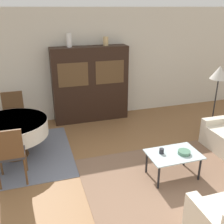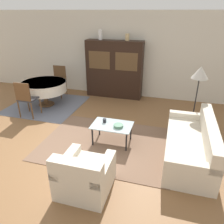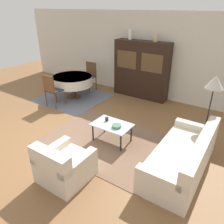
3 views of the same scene
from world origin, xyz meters
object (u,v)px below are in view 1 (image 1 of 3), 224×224
(vase_tall, at_px, (69,40))
(vase_short, at_px, (106,41))
(dining_table, at_px, (12,128))
(dining_chair_near, at_px, (10,152))
(cup, at_px, (162,151))
(bowl, at_px, (184,152))
(display_cabinet, at_px, (90,84))
(dining_chair_far, at_px, (14,112))
(coffee_table, at_px, (173,156))
(floor_lamp, at_px, (219,76))

(vase_tall, bearing_deg, vase_short, 0.00)
(dining_table, xyz_separation_m, vase_tall, (1.36, 1.35, 1.40))
(dining_chair_near, height_order, cup, dining_chair_near)
(cup, distance_m, bowl, 0.37)
(display_cabinet, relative_size, cup, 20.98)
(dining_chair_far, bearing_deg, coffee_table, 137.17)
(bowl, height_order, vase_tall, vase_tall)
(bowl, relative_size, vase_tall, 0.66)
(floor_lamp, height_order, cup, floor_lamp)
(floor_lamp, height_order, vase_tall, vase_tall)
(cup, bearing_deg, dining_table, 149.02)
(cup, distance_m, vase_short, 3.13)
(dining_table, relative_size, cup, 15.09)
(display_cabinet, distance_m, dining_chair_far, 1.91)
(dining_table, bearing_deg, dining_chair_near, -90.00)
(floor_lamp, xyz_separation_m, vase_tall, (-2.93, 1.57, 0.67))
(bowl, bearing_deg, dining_table, 150.31)
(dining_chair_near, bearing_deg, coffee_table, -13.39)
(display_cabinet, distance_m, vase_tall, 1.17)
(dining_chair_far, distance_m, vase_tall, 2.01)
(cup, bearing_deg, coffee_table, -19.86)
(vase_tall, bearing_deg, dining_table, -135.26)
(coffee_table, xyz_separation_m, dining_table, (-2.56, 1.49, 0.20))
(dining_chair_near, relative_size, floor_lamp, 0.65)
(floor_lamp, bearing_deg, vase_tall, 151.91)
(vase_tall, bearing_deg, bowl, -64.88)
(dining_chair_near, distance_m, vase_short, 3.43)
(coffee_table, bearing_deg, display_cabinet, 104.64)
(bowl, xyz_separation_m, vase_tall, (-1.36, 2.90, 1.52))
(floor_lamp, bearing_deg, dining_chair_far, 165.62)
(vase_tall, relative_size, vase_short, 1.50)
(display_cabinet, bearing_deg, vase_short, 0.13)
(display_cabinet, bearing_deg, cup, -78.75)
(dining_chair_near, height_order, bowl, dining_chair_near)
(dining_chair_far, xyz_separation_m, vase_short, (2.22, 0.46, 1.36))
(dining_table, distance_m, bowl, 3.13)
(dining_chair_near, distance_m, bowl, 2.80)
(display_cabinet, height_order, bowl, display_cabinet)
(dining_chair_near, xyz_separation_m, dining_chair_far, (0.00, 1.76, 0.00))
(floor_lamp, bearing_deg, display_cabinet, 147.68)
(dining_table, bearing_deg, dining_chair_far, 90.00)
(coffee_table, bearing_deg, dining_chair_near, 166.61)
(coffee_table, bearing_deg, cup, 160.14)
(bowl, bearing_deg, display_cabinet, 107.22)
(dining_chair_far, bearing_deg, vase_short, -168.20)
(dining_chair_near, distance_m, cup, 2.43)
(coffee_table, xyz_separation_m, floor_lamp, (1.73, 1.27, 0.93))
(cup, bearing_deg, display_cabinet, 101.25)
(dining_chair_near, height_order, vase_tall, vase_tall)
(dining_chair_near, xyz_separation_m, vase_tall, (1.36, 2.23, 1.41))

